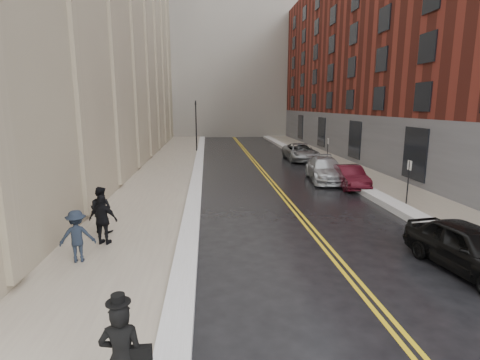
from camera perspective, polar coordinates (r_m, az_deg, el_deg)
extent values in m
plane|color=black|center=(9.83, 4.53, -17.64)|extent=(160.00, 160.00, 0.00)
cube|color=gray|center=(25.10, -11.80, 0.36)|extent=(4.00, 64.00, 0.15)
cube|color=gray|center=(27.03, 17.92, 0.82)|extent=(3.00, 64.00, 0.15)
cube|color=gold|center=(25.23, 3.92, 0.46)|extent=(0.12, 64.00, 0.01)
cube|color=gold|center=(25.26, 4.45, 0.47)|extent=(0.12, 64.00, 0.01)
cube|color=white|center=(24.92, -6.55, 0.58)|extent=(0.70, 60.80, 0.26)
cube|color=white|center=(26.35, 14.22, 0.93)|extent=(0.85, 60.80, 0.30)
cube|color=maroon|center=(37.00, 27.17, 16.74)|extent=(14.00, 50.00, 18.00)
cube|color=slate|center=(77.99, 7.23, 24.04)|extent=(22.00, 18.00, 44.00)
cylinder|color=black|center=(38.55, -6.70, 8.07)|extent=(0.12, 0.12, 5.20)
imported|color=black|center=(38.49, -6.77, 11.04)|extent=(0.18, 0.15, 0.90)
cylinder|color=black|center=(19.31, 24.21, -0.58)|extent=(0.06, 0.06, 2.20)
cube|color=white|center=(19.15, 24.43, 2.05)|extent=(0.02, 0.35, 0.45)
cylinder|color=black|center=(30.20, 13.19, 4.10)|extent=(0.06, 0.06, 2.20)
cube|color=white|center=(30.10, 13.27, 5.80)|extent=(0.02, 0.35, 0.45)
imported|color=black|center=(12.75, 31.67, -8.89)|extent=(2.25, 4.39, 1.43)
imported|color=#3F0B15|center=(22.84, 16.37, 0.50)|extent=(1.56, 3.95, 1.28)
imported|color=#B7BBBF|center=(24.41, 12.85, 1.58)|extent=(2.56, 5.23, 1.46)
imported|color=gray|center=(33.05, 9.20, 4.22)|extent=(2.50, 5.33, 1.47)
imported|color=black|center=(6.40, -17.53, -24.54)|extent=(0.66, 0.44, 1.82)
imported|color=black|center=(14.61, -20.43, -4.25)|extent=(0.99, 0.87, 1.72)
imported|color=#19212E|center=(12.22, -23.57, -7.83)|extent=(1.11, 0.77, 1.58)
imported|color=black|center=(13.36, -20.12, -5.71)|extent=(1.07, 0.65, 1.70)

